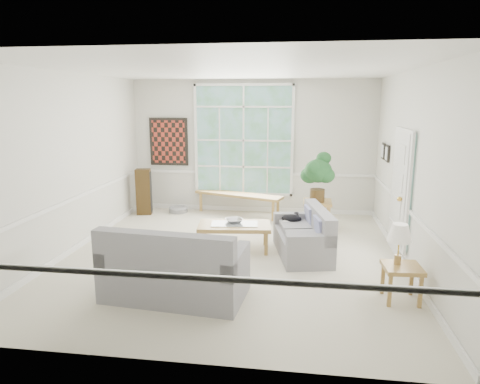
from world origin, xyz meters
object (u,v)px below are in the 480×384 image
loveseat_front (175,261)px  coffee_table (235,237)px  end_table (317,214)px  side_table (401,283)px  loveseat_right (302,232)px

loveseat_front → coffee_table: bearing=80.7°
end_table → side_table: bearing=-73.2°
end_table → loveseat_front: bearing=-119.9°
coffee_table → loveseat_right: bearing=-11.0°
loveseat_front → end_table: size_ratio=3.24×
end_table → side_table: end_table is taller
loveseat_right → coffee_table: loveseat_right is taller
loveseat_front → side_table: 2.93m
loveseat_front → end_table: (1.96, 3.41, -0.21)m
loveseat_front → side_table: (2.91, 0.27, -0.25)m
loveseat_front → coffee_table: (0.50, 1.88, -0.26)m
loveseat_front → side_table: bearing=10.8°
end_table → coffee_table: bearing=-133.7°
coffee_table → loveseat_front: bearing=-111.2°
loveseat_front → coffee_table: loveseat_front is taller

